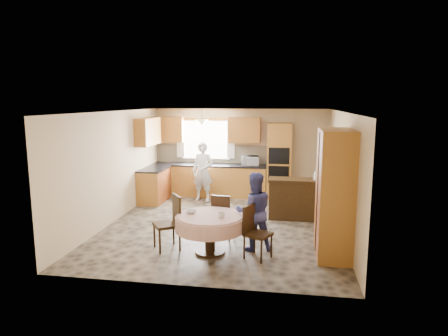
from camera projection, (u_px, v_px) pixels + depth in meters
name	position (u px, v px, depth m)	size (l,w,h in m)	color
floor	(223.00, 225.00, 8.87)	(5.00, 6.00, 0.01)	#6F604D
ceiling	(223.00, 112.00, 8.45)	(5.00, 6.00, 0.01)	white
wall_back	(240.00, 152.00, 11.58)	(5.00, 0.02, 2.50)	tan
wall_front	(189.00, 205.00, 5.74)	(5.00, 0.02, 2.50)	tan
wall_left	(114.00, 167.00, 9.05)	(0.02, 6.00, 2.50)	tan
wall_right	(342.00, 173.00, 8.27)	(0.02, 6.00, 2.50)	tan
window	(206.00, 140.00, 11.66)	(1.40, 0.03, 1.10)	white
curtain_left	(180.00, 138.00, 11.72)	(0.22, 0.02, 1.15)	white
curtain_right	(231.00, 139.00, 11.48)	(0.22, 0.02, 1.15)	white
base_cab_back	(209.00, 181.00, 11.56)	(3.30, 0.60, 0.88)	gold
counter_back	(209.00, 165.00, 11.48)	(3.30, 0.64, 0.04)	black
base_cab_left	(154.00, 185.00, 10.89)	(0.60, 1.20, 0.88)	gold
counter_left	(154.00, 169.00, 10.82)	(0.64, 1.20, 0.04)	black
backsplash	(211.00, 154.00, 11.72)	(3.30, 0.02, 0.55)	#C0AE88
wall_cab_left	(169.00, 129.00, 11.63)	(0.85, 0.33, 0.72)	#A86D2A
wall_cab_right	(244.00, 130.00, 11.28)	(0.90, 0.33, 0.72)	#A86D2A
wall_cab_side	(148.00, 132.00, 10.67)	(0.33, 1.20, 0.72)	#A86D2A
oven_tower	(279.00, 161.00, 11.13)	(0.66, 0.62, 2.12)	gold
oven_upper	(279.00, 156.00, 10.79)	(0.56, 0.01, 0.45)	black
oven_lower	(279.00, 174.00, 10.87)	(0.56, 0.01, 0.45)	black
pendant	(202.00, 123.00, 11.10)	(0.36, 0.36, 0.18)	beige
sideboard	(295.00, 200.00, 9.26)	(1.25, 0.51, 0.89)	#36220E
space_heater	(297.00, 206.00, 9.44)	(0.39, 0.27, 0.54)	black
cupboard	(335.00, 193.00, 6.99)	(0.59, 1.18, 2.24)	gold
dining_table	(210.00, 224.00, 7.15)	(1.25, 1.25, 0.71)	#36220E
chair_left	(171.00, 219.00, 7.37)	(0.61, 0.61, 1.01)	#36220E
chair_back	(222.00, 215.00, 7.88)	(0.43, 0.43, 0.91)	#36220E
chair_right	(254.00, 229.00, 6.96)	(0.54, 0.54, 0.93)	#36220E
framed_picture	(333.00, 152.00, 9.58)	(0.06, 0.62, 0.51)	gold
microwave	(250.00, 161.00, 11.22)	(0.49, 0.33, 0.27)	silver
person_sink	(203.00, 172.00, 10.90)	(0.59, 0.39, 1.62)	silver
person_dining	(254.00, 211.00, 7.31)	(0.71, 0.55, 1.45)	#3E4387
bowl_sideboard	(277.00, 180.00, 9.25)	(0.23, 0.23, 0.06)	#B2B2B2
bottle_sideboard	(316.00, 175.00, 9.09)	(0.12, 0.12, 0.31)	silver
cup_table	(221.00, 215.00, 6.97)	(0.12, 0.12, 0.10)	#B2B2B2
bowl_table	(191.00, 212.00, 7.24)	(0.18, 0.18, 0.06)	#B2B2B2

